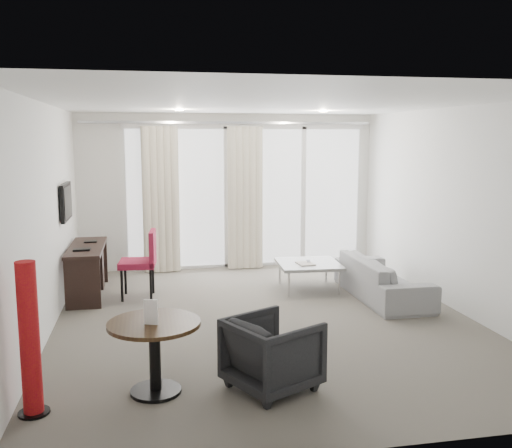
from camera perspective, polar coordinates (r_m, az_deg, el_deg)
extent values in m
cube|color=#5F594F|center=(7.06, 0.95, -9.59)|extent=(5.00, 6.00, 0.00)
cube|color=white|center=(6.72, 1.00, 11.98)|extent=(5.00, 6.00, 0.00)
cube|color=silver|center=(6.71, -20.39, 0.32)|extent=(0.00, 6.00, 2.60)
cube|color=silver|center=(7.68, 19.54, 1.35)|extent=(0.00, 6.00, 2.60)
cube|color=silver|center=(3.93, 10.16, -4.87)|extent=(5.00, 0.00, 2.60)
cylinder|color=#FFE0B2|center=(8.18, -7.70, 11.24)|extent=(0.12, 0.12, 0.02)
cylinder|color=#FFE0B2|center=(8.57, 6.73, 11.14)|extent=(0.12, 0.12, 0.02)
cylinder|color=maroon|center=(4.94, -21.71, -10.65)|extent=(0.30, 0.30, 1.26)
imported|color=black|center=(5.15, 1.65, -12.81)|extent=(0.95, 0.94, 0.65)
imported|color=gray|center=(8.14, 12.51, -5.29)|extent=(0.75, 1.91, 0.56)
cube|color=#4D4D50|center=(11.41, -2.28, -2.83)|extent=(5.60, 3.00, 0.12)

